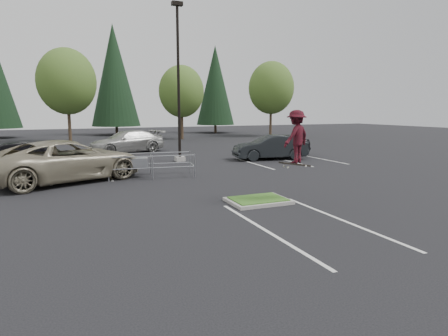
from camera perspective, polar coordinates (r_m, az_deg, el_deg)
name	(u,v)px	position (r m, az deg, el deg)	size (l,w,h in m)	color
ground	(258,202)	(14.05, 5.22, -5.24)	(120.00, 120.00, 0.00)	black
grass_median	(258,200)	(14.03, 5.23, -4.93)	(2.20, 1.60, 0.16)	gray
stall_lines	(178,178)	(19.04, -7.02, -1.50)	(22.62, 17.60, 0.01)	silver
light_pole	(179,92)	(25.01, -6.92, 11.46)	(0.70, 0.60, 10.12)	gray
decid_b	(67,84)	(42.61, -22.83, 11.77)	(5.89, 5.89, 9.64)	#38281C
decid_c	(181,93)	(43.68, -6.52, 11.28)	(5.12, 5.12, 8.38)	#38281C
decid_d	(271,90)	(48.95, 7.17, 11.78)	(5.76, 5.76, 9.43)	#38281C
conif_b	(114,76)	(53.07, -16.36, 13.36)	(6.38, 6.38, 14.50)	#38281C
conif_c	(215,85)	(55.52, -1.34, 12.47)	(5.50, 5.50, 12.50)	#38281C
cart_corral	(142,163)	(19.39, -12.39, 0.80)	(4.42, 2.13, 1.20)	#92949A
skateboarder	(296,137)	(13.80, 10.88, 4.67)	(1.41, 1.12, 2.09)	black
car_l_tan	(66,161)	(19.37, -22.89, 1.01)	(3.30, 7.16, 1.99)	gray
car_l_black	(35,159)	(21.93, -26.83, 1.28)	(2.45, 6.02, 1.75)	black
car_r_charc	(270,147)	(26.03, 7.03, 3.14)	(1.76, 5.05, 1.66)	black
car_r_black	(281,145)	(27.71, 8.62, 3.48)	(1.99, 4.94, 1.68)	black
car_far_silver	(128,142)	(30.85, -14.48, 3.91)	(2.46, 6.06, 1.76)	#AAA9A5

